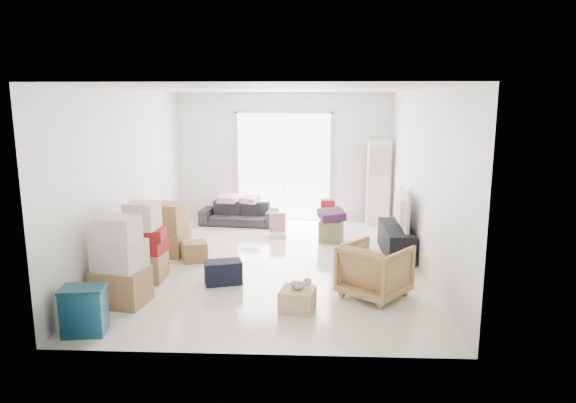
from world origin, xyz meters
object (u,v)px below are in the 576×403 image
(tv_console, at_px, (396,240))
(wood_crate, at_px, (297,300))
(ac_tower, at_px, (378,183))
(armchair, at_px, (375,268))
(ottoman, at_px, (331,231))
(kids_table, at_px, (328,208))
(television, at_px, (397,223))
(storage_bins, at_px, (84,310))
(sofa, at_px, (239,210))

(tv_console, height_order, wood_crate, tv_console)
(ac_tower, distance_m, wood_crate, 4.82)
(ac_tower, xyz_separation_m, tv_console, (0.05, -2.09, -0.64))
(armchair, relative_size, ottoman, 1.98)
(ottoman, bearing_deg, kids_table, 92.62)
(ac_tower, height_order, ottoman, ac_tower)
(television, bearing_deg, kids_table, 36.40)
(tv_console, distance_m, kids_table, 1.94)
(ottoman, xyz_separation_m, wood_crate, (-0.53, -3.16, -0.06))
(ac_tower, distance_m, storage_bins, 6.55)
(tv_console, bearing_deg, television, 0.00)
(armchair, distance_m, storage_bins, 3.55)
(ac_tower, relative_size, kids_table, 2.86)
(ottoman, bearing_deg, armchair, -80.01)
(armchair, relative_size, storage_bins, 1.44)
(armchair, height_order, storage_bins, armchair)
(tv_console, relative_size, television, 1.37)
(sofa, xyz_separation_m, wood_crate, (1.33, -4.36, -0.17))
(sofa, xyz_separation_m, kids_table, (1.82, -0.35, 0.13))
(ottoman, bearing_deg, ac_tower, 53.62)
(tv_console, distance_m, sofa, 3.50)
(sofa, relative_size, storage_bins, 2.91)
(ottoman, height_order, wood_crate, ottoman)
(ac_tower, height_order, sofa, ac_tower)
(armchair, bearing_deg, storage_bins, 59.94)
(armchair, bearing_deg, kids_table, -42.50)
(ottoman, bearing_deg, wood_crate, -99.50)
(television, bearing_deg, storage_bins, 131.22)
(wood_crate, bearing_deg, kids_table, 83.06)
(ac_tower, distance_m, kids_table, 1.23)
(armchair, relative_size, kids_table, 1.28)
(tv_console, height_order, television, television)
(armchair, height_order, ottoman, armchair)
(storage_bins, bearing_deg, tv_console, 39.13)
(tv_console, relative_size, storage_bins, 2.62)
(ac_tower, distance_m, sofa, 2.91)
(tv_console, xyz_separation_m, storage_bins, (-3.90, -3.17, 0.04))
(armchair, bearing_deg, television, -67.55)
(television, distance_m, storage_bins, 5.03)
(armchair, relative_size, wood_crate, 1.93)
(kids_table, distance_m, wood_crate, 4.06)
(sofa, height_order, storage_bins, sofa)
(storage_bins, bearing_deg, sofa, 79.00)
(storage_bins, height_order, wood_crate, storage_bins)
(ac_tower, bearing_deg, kids_table, -154.45)
(kids_table, bearing_deg, television, -55.69)
(wood_crate, bearing_deg, ac_tower, 71.30)
(armchair, bearing_deg, ottoman, -40.72)
(ac_tower, xyz_separation_m, television, (0.05, -2.09, -0.33))
(ac_tower, height_order, wood_crate, ac_tower)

